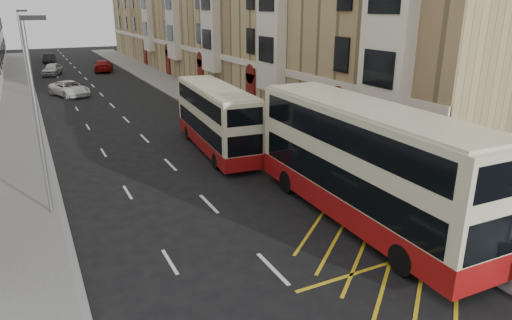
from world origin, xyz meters
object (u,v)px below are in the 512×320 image
street_lamp_far (24,48)px  car_silver (52,69)px  street_lamp_near (37,108)px  double_decker_front (363,164)px  pedestrian_far (376,186)px  double_decker_rear (216,119)px  car_dark (49,58)px  car_red (104,66)px  white_van (70,89)px

street_lamp_far → car_silver: street_lamp_far is taller
street_lamp_near → double_decker_front: bearing=-29.2°
street_lamp_near → street_lamp_far: 30.00m
street_lamp_far → double_decker_front: bearing=-72.7°
street_lamp_near → street_lamp_far: (0.00, 30.00, 0.00)m
double_decker_front → pedestrian_far: (1.41, 0.68, -1.44)m
double_decker_rear → pedestrian_far: 11.41m
double_decker_front → car_silver: double_decker_front is taller
double_decker_rear → double_decker_front: bearing=-77.3°
pedestrian_far → car_dark: size_ratio=0.42×
street_lamp_far → car_dark: 30.19m
double_decker_front → pedestrian_far: bearing=26.9°
car_red → street_lamp_near: bearing=91.9°
street_lamp_near → double_decker_rear: (9.69, 5.27, -2.62)m
street_lamp_far → double_decker_front: street_lamp_far is taller
double_decker_front → street_lamp_far: bearing=108.7°
street_lamp_near → street_lamp_far: same height
double_decker_rear → car_dark: double_decker_rear is taller
white_van → double_decker_rear: bearing=-93.6°
street_lamp_far → double_decker_rear: size_ratio=0.79×
street_lamp_near → street_lamp_far: bearing=90.0°
car_silver → pedestrian_far: bearing=-60.3°
car_dark → white_van: bearing=-80.0°
double_decker_front → white_van: bearing=104.0°
car_dark → car_red: (5.98, -14.20, 0.09)m
car_red → street_lamp_far: bearing=72.3°
white_van → car_red: 17.87m
double_decker_front → white_van: double_decker_front is taller
double_decker_rear → car_red: size_ratio=1.89×
double_decker_rear → car_dark: 54.83m
car_dark → car_red: 15.41m
double_decker_rear → white_van: bearing=109.5°
pedestrian_far → car_red: pedestrian_far is taller
white_van → car_dark: 31.05m
street_lamp_near → white_van: size_ratio=1.53×
street_lamp_far → double_decker_rear: (9.69, -24.73, -2.62)m
car_dark → pedestrian_far: bearing=-72.0°
street_lamp_far → double_decker_front: (11.35, -36.36, -2.17)m
pedestrian_far → white_van: size_ratio=0.34×
street_lamp_near → car_red: bearing=78.3°
double_decker_rear → car_red: bearing=95.0°
street_lamp_near → car_dark: (3.46, 59.73, -3.95)m
street_lamp_near → pedestrian_far: street_lamp_near is taller
double_decker_front → double_decker_rear: double_decker_front is taller
street_lamp_far → car_silver: (2.97, 14.87, -3.87)m
pedestrian_far → car_silver: bearing=-55.9°
car_dark → street_lamp_near: bearing=-83.4°
pedestrian_far → white_van: 35.59m
white_van → car_silver: (-0.52, 16.19, 0.04)m
street_lamp_far → street_lamp_near: bearing=-90.0°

